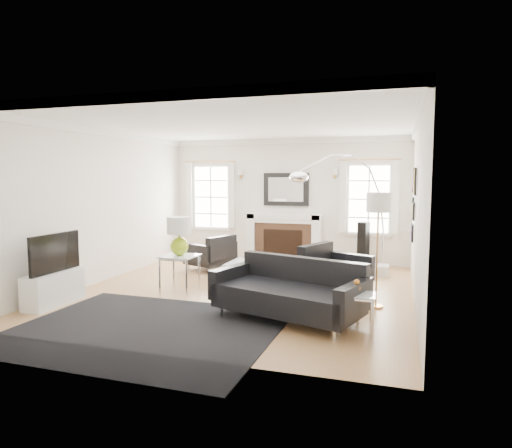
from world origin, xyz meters
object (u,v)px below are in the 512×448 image
(fireplace, at_px, (284,238))
(armchair_left, at_px, (211,254))
(sofa, at_px, (291,293))
(arc_floor_lamp, at_px, (343,210))
(gourd_lamp, at_px, (179,233))
(armchair_right, at_px, (332,273))
(coffee_table, at_px, (252,264))

(fireplace, bearing_deg, armchair_left, -132.22)
(sofa, distance_m, arc_floor_lamp, 2.83)
(gourd_lamp, distance_m, arc_floor_lamp, 3.06)
(armchair_right, xyz_separation_m, coffee_table, (-1.53, 0.46, -0.03))
(coffee_table, relative_size, gourd_lamp, 1.31)
(armchair_right, height_order, arc_floor_lamp, arc_floor_lamp)
(fireplace, distance_m, armchair_left, 1.82)
(sofa, height_order, armchair_left, sofa)
(fireplace, relative_size, sofa, 0.77)
(fireplace, relative_size, gourd_lamp, 2.63)
(sofa, relative_size, armchair_left, 1.97)
(armchair_right, bearing_deg, sofa, -104.39)
(coffee_table, relative_size, arc_floor_lamp, 0.35)
(armchair_right, bearing_deg, arc_floor_lamp, 89.55)
(sofa, bearing_deg, armchair_right, 75.61)
(armchair_right, xyz_separation_m, arc_floor_lamp, (0.01, 1.21, 0.94))
(sofa, relative_size, gourd_lamp, 3.42)
(gourd_lamp, height_order, arc_floor_lamp, arc_floor_lamp)
(coffee_table, distance_m, gourd_lamp, 1.53)
(sofa, height_order, arc_floor_lamp, arc_floor_lamp)
(armchair_left, distance_m, coffee_table, 1.45)
(coffee_table, bearing_deg, sofa, -58.25)
(fireplace, xyz_separation_m, sofa, (1.11, -4.08, -0.18))
(fireplace, relative_size, armchair_right, 1.35)
(armchair_left, height_order, coffee_table, armchair_left)
(armchair_left, bearing_deg, coffee_table, -36.34)
(fireplace, distance_m, arc_floor_lamp, 2.22)
(fireplace, height_order, gourd_lamp, gourd_lamp)
(fireplace, height_order, sofa, fireplace)
(armchair_left, xyz_separation_m, arc_floor_lamp, (2.71, -0.11, 0.98))
(fireplace, relative_size, arc_floor_lamp, 0.70)
(fireplace, height_order, coffee_table, fireplace)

